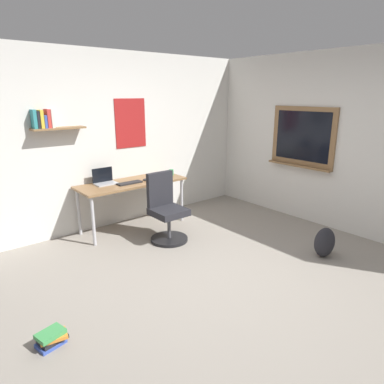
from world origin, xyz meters
name	(u,v)px	position (x,y,z in m)	size (l,w,h in m)	color
ground_plane	(225,283)	(0.00, 0.00, 0.00)	(5.20, 5.20, 0.00)	gray
wall_back	(112,141)	(-0.01, 2.45, 1.30)	(5.00, 0.30, 2.60)	silver
wall_right	(348,144)	(2.45, 0.03, 1.30)	(0.22, 5.00, 2.60)	silver
desk	(132,186)	(0.07, 2.07, 0.65)	(1.62, 0.61, 0.72)	olive
office_chair	(166,212)	(0.20, 1.37, 0.41)	(0.52, 0.52, 0.95)	black
laptop	(105,180)	(-0.29, 2.21, 0.78)	(0.31, 0.21, 0.23)	#ADAFB5
keyboard	(130,183)	(-0.01, 1.99, 0.73)	(0.37, 0.13, 0.02)	black
computer_mouse	(146,180)	(0.27, 1.99, 0.74)	(0.10, 0.06, 0.03)	#262628
coffee_mug	(171,172)	(0.79, 2.04, 0.77)	(0.08, 0.08, 0.09)	#338C4C
backpack	(325,242)	(1.42, -0.34, 0.19)	(0.32, 0.22, 0.38)	#232328
book_stack_on_floor	(52,338)	(-1.78, 0.22, 0.07)	(0.26, 0.21, 0.13)	#3851B2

